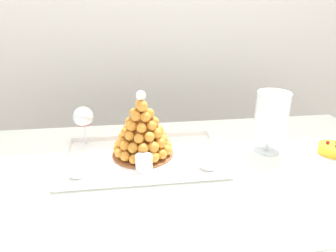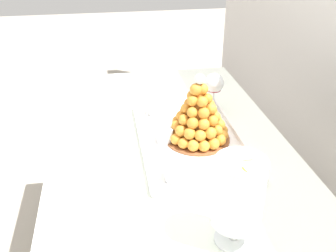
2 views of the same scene
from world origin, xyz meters
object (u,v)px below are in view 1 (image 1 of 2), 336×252
at_px(croquembouche, 142,131).
at_px(dessert_cup_centre, 208,161).
at_px(macaron_goblet, 271,116).
at_px(fruit_tart_plate, 332,151).
at_px(wine_glass, 83,118).
at_px(dessert_cup_left, 77,169).
at_px(dessert_cup_mid_left, 144,163).
at_px(serving_tray, 143,158).

xyz_separation_m(croquembouche, dessert_cup_centre, (0.22, -0.12, -0.07)).
distance_m(macaron_goblet, fruit_tart_plate, 0.28).
bearing_deg(dessert_cup_centre, croquembouche, 150.47).
height_order(macaron_goblet, wine_glass, macaron_goblet).
height_order(croquembouche, dessert_cup_left, croquembouche).
bearing_deg(fruit_tart_plate, croquembouche, 173.31).
bearing_deg(croquembouche, dessert_cup_mid_left, -91.35).
distance_m(croquembouche, dessert_cup_mid_left, 0.13).
xyz_separation_m(serving_tray, croquembouche, (0.00, 0.03, 0.10)).
bearing_deg(wine_glass, fruit_tart_plate, -12.12).
bearing_deg(wine_glass, dessert_cup_mid_left, -46.45).
bearing_deg(fruit_tart_plate, serving_tray, 175.56).
bearing_deg(dessert_cup_left, fruit_tart_plate, 2.09).
xyz_separation_m(dessert_cup_left, fruit_tart_plate, (0.95, 0.03, -0.01)).
xyz_separation_m(dessert_cup_mid_left, dessert_cup_centre, (0.22, -0.01, -0.00)).
distance_m(dessert_cup_left, wine_glass, 0.25).
distance_m(serving_tray, dessert_cup_mid_left, 0.09).
distance_m(dessert_cup_mid_left, fruit_tart_plate, 0.72).
distance_m(dessert_cup_centre, macaron_goblet, 0.31).
bearing_deg(wine_glass, croquembouche, -27.70).
distance_m(croquembouche, fruit_tart_plate, 0.73).
bearing_deg(dessert_cup_centre, dessert_cup_mid_left, 177.86).
relative_size(macaron_goblet, wine_glass, 1.49).
distance_m(dessert_cup_mid_left, wine_glass, 0.34).
relative_size(dessert_cup_mid_left, macaron_goblet, 0.24).
relative_size(dessert_cup_mid_left, wine_glass, 0.36).
height_order(serving_tray, wine_glass, wine_glass).
relative_size(dessert_cup_left, macaron_goblet, 0.23).
relative_size(dessert_cup_left, dessert_cup_mid_left, 0.96).
bearing_deg(serving_tray, macaron_goblet, 0.52).
bearing_deg(fruit_tart_plate, dessert_cup_centre, -175.40).
height_order(dessert_cup_mid_left, macaron_goblet, macaron_goblet).
bearing_deg(serving_tray, fruit_tart_plate, -4.44).
bearing_deg(macaron_goblet, dessert_cup_left, -172.37).
height_order(croquembouche, dessert_cup_mid_left, croquembouche).
height_order(dessert_cup_mid_left, wine_glass, wine_glass).
height_order(serving_tray, dessert_cup_centre, dessert_cup_centre).
xyz_separation_m(dessert_cup_left, dessert_cup_centre, (0.45, -0.01, 0.00)).
bearing_deg(fruit_tart_plate, dessert_cup_left, -177.91).
height_order(dessert_cup_centre, fruit_tart_plate, dessert_cup_centre).
bearing_deg(dessert_cup_mid_left, wine_glass, 133.55).
bearing_deg(dessert_cup_left, dessert_cup_mid_left, 0.67).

